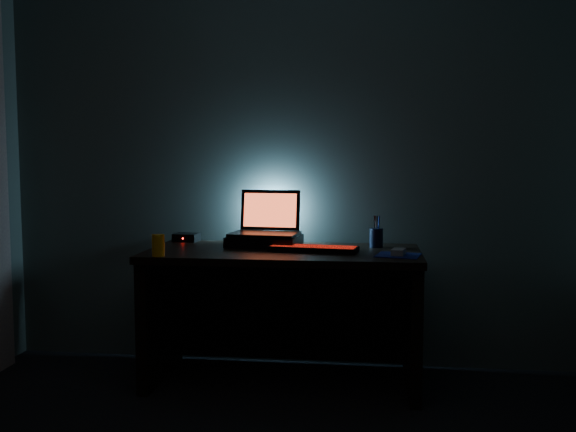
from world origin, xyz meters
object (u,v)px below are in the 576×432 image
at_px(mouse, 398,252).
at_px(juice_glass, 158,245).
at_px(pen_cup, 376,238).
at_px(laptop, 267,224).
at_px(router, 186,237).
at_px(keyboard, 314,249).

distance_m(mouse, juice_glass, 1.25).
bearing_deg(pen_cup, juice_glass, -157.00).
distance_m(laptop, router, 0.53).
relative_size(keyboard, router, 3.20).
distance_m(pen_cup, juice_glass, 1.22).
bearing_deg(mouse, keyboard, 179.43).
relative_size(laptop, keyboard, 0.82).
relative_size(mouse, juice_glass, 0.93).
relative_size(pen_cup, router, 0.70).
bearing_deg(router, keyboard, -16.05).
distance_m(keyboard, mouse, 0.46).
height_order(mouse, pen_cup, pen_cup).
relative_size(mouse, pen_cup, 0.97).
bearing_deg(mouse, laptop, 168.29).
xyz_separation_m(laptop, router, (-0.51, 0.10, -0.10)).
xyz_separation_m(mouse, juice_glass, (-1.23, -0.17, 0.04)).
bearing_deg(router, juice_glass, -81.80).
bearing_deg(juice_glass, laptop, 45.69).
distance_m(keyboard, pen_cup, 0.40).
bearing_deg(pen_cup, laptop, 177.80).
relative_size(keyboard, pen_cup, 4.59).
xyz_separation_m(keyboard, juice_glass, (-0.78, -0.27, 0.04)).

